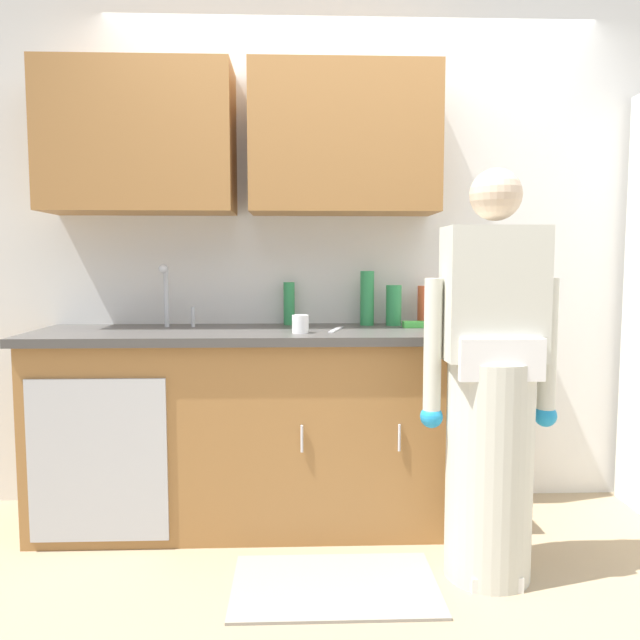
# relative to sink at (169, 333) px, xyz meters

# --- Properties ---
(ground_plane) EXTENTS (9.00, 9.00, 0.00)m
(ground_plane) POSITION_rel_sink_xyz_m (0.89, -0.71, -0.93)
(ground_plane) COLOR #998466
(kitchen_wall_with_uppers) EXTENTS (4.80, 0.44, 2.70)m
(kitchen_wall_with_uppers) POSITION_rel_sink_xyz_m (0.76, 0.29, 0.55)
(kitchen_wall_with_uppers) COLOR silver
(kitchen_wall_with_uppers) RESTS_ON ground
(counter_cabinet) EXTENTS (1.90, 0.62, 0.90)m
(counter_cabinet) POSITION_rel_sink_xyz_m (0.34, -0.01, -0.48)
(counter_cabinet) COLOR #9E6B38
(counter_cabinet) RESTS_ON ground
(countertop) EXTENTS (1.96, 0.66, 0.04)m
(countertop) POSITION_rel_sink_xyz_m (0.34, -0.01, -0.01)
(countertop) COLOR #474442
(countertop) RESTS_ON counter_cabinet
(sink) EXTENTS (0.50, 0.36, 0.35)m
(sink) POSITION_rel_sink_xyz_m (0.00, 0.00, 0.00)
(sink) COLOR #B7BABF
(sink) RESTS_ON counter_cabinet
(person_at_sink) EXTENTS (0.55, 0.34, 1.62)m
(person_at_sink) POSITION_rel_sink_xyz_m (1.37, -0.58, -0.23)
(person_at_sink) COLOR white
(person_at_sink) RESTS_ON ground
(floor_mat) EXTENTS (0.80, 0.50, 0.01)m
(floor_mat) POSITION_rel_sink_xyz_m (0.75, -0.66, -0.92)
(floor_mat) COLOR gray
(floor_mat) RESTS_ON ground
(bottle_water_tall) EXTENTS (0.07, 0.07, 0.20)m
(bottle_water_tall) POSITION_rel_sink_xyz_m (1.27, 0.22, 0.11)
(bottle_water_tall) COLOR #E05933
(bottle_water_tall) RESTS_ON countertop
(bottle_water_short) EXTENTS (0.06, 0.06, 0.22)m
(bottle_water_short) POSITION_rel_sink_xyz_m (0.57, 0.23, 0.12)
(bottle_water_short) COLOR #2D8C4C
(bottle_water_short) RESTS_ON countertop
(bottle_cleaner_spray) EXTENTS (0.08, 0.08, 0.21)m
(bottle_cleaner_spray) POSITION_rel_sink_xyz_m (1.10, 0.18, 0.12)
(bottle_cleaner_spray) COLOR #2D8C4C
(bottle_cleaner_spray) RESTS_ON countertop
(bottle_dish_liquid) EXTENTS (0.07, 0.07, 0.28)m
(bottle_dish_liquid) POSITION_rel_sink_xyz_m (0.97, 0.20, 0.15)
(bottle_dish_liquid) COLOR #2D8C4C
(bottle_dish_liquid) RESTS_ON countertop
(cup_by_sink) EXTENTS (0.08, 0.08, 0.08)m
(cup_by_sink) POSITION_rel_sink_xyz_m (0.62, -0.15, 0.06)
(cup_by_sink) COLOR white
(cup_by_sink) RESTS_ON countertop
(knife_on_counter) EXTENTS (0.09, 0.24, 0.01)m
(knife_on_counter) POSITION_rel_sink_xyz_m (0.79, -0.04, 0.02)
(knife_on_counter) COLOR silver
(knife_on_counter) RESTS_ON countertop
(sponge) EXTENTS (0.11, 0.07, 0.03)m
(sponge) POSITION_rel_sink_xyz_m (1.19, 0.07, 0.03)
(sponge) COLOR #4CBF4C
(sponge) RESTS_ON countertop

